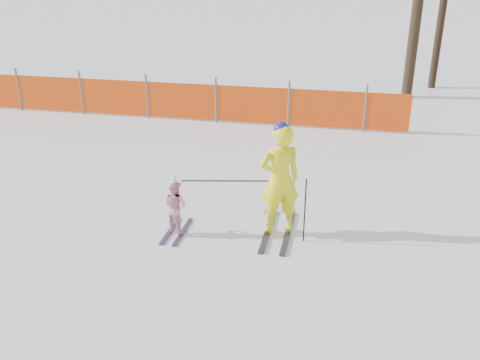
# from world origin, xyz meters

# --- Properties ---
(ground) EXTENTS (120.00, 120.00, 0.00)m
(ground) POSITION_xyz_m (0.00, 0.00, 0.00)
(ground) COLOR white
(ground) RESTS_ON ground
(adult) EXTENTS (0.81, 1.54, 1.97)m
(adult) POSITION_xyz_m (0.62, 0.69, 0.98)
(adult) COLOR black
(adult) RESTS_ON ground
(child) EXTENTS (0.55, 0.97, 1.10)m
(child) POSITION_xyz_m (-1.08, 0.35, 0.50)
(child) COLOR black
(child) RESTS_ON ground
(ski_poles) EXTENTS (2.04, 0.31, 1.12)m
(ski_poles) POSITION_xyz_m (0.33, 0.51, 0.78)
(ski_poles) COLOR black
(ski_poles) RESTS_ON ground
(safety_fence) EXTENTS (15.18, 0.06, 1.25)m
(safety_fence) POSITION_xyz_m (-4.40, 6.58, 0.56)
(safety_fence) COLOR #595960
(safety_fence) RESTS_ON ground
(tree_trunks) EXTENTS (4.84, 1.81, 5.93)m
(tree_trunks) POSITION_xyz_m (4.72, 10.93, 2.76)
(tree_trunks) COLOR #2D2314
(tree_trunks) RESTS_ON ground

